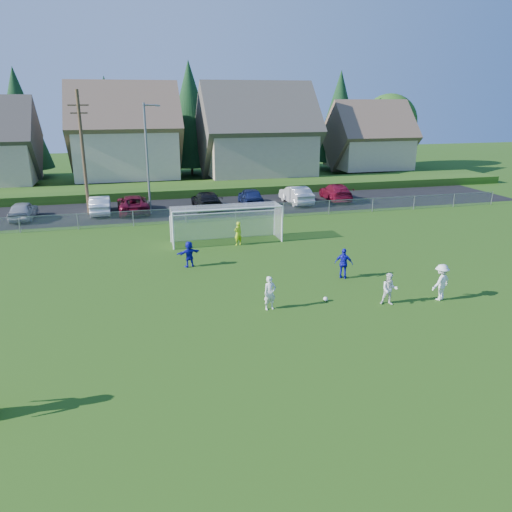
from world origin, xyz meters
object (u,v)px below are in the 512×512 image
object	(u,v)px
car_g	(336,192)
car_c	(133,204)
player_blue_b	(189,254)
player_blue_a	(344,264)
car_e	(251,196)
car_f	(296,195)
soccer_ball	(325,299)
soccer_goal	(226,218)
player_white_b	(389,289)
goalkeeper	(238,233)
car_d	(207,201)
car_a	(23,210)
car_b	(100,205)
player_white_a	(270,293)
player_white_c	(441,282)

from	to	relation	value
car_g	car_c	bearing A→B (deg)	9.41
player_blue_b	player_blue_a	bearing A→B (deg)	135.81
car_e	car_f	size ratio (longest dim) A/B	0.94
soccer_ball	player_blue_b	bearing A→B (deg)	129.57
car_e	soccer_goal	distance (m)	12.24
player_white_b	car_e	size ratio (longest dim) A/B	0.33
goalkeeper	car_d	world-z (taller)	goalkeeper
player_blue_a	goalkeeper	bearing A→B (deg)	-29.00
car_a	car_f	world-z (taller)	car_f
car_g	car_b	bearing A→B (deg)	8.53
car_b	soccer_goal	size ratio (longest dim) A/B	0.62
car_e	player_white_a	bearing A→B (deg)	82.06
player_white_a	car_d	xyz separation A→B (m)	(0.71, 22.32, -0.01)
player_blue_a	car_f	xyz separation A→B (m)	(4.13, 19.79, -0.02)
player_white_a	car_b	bearing A→B (deg)	101.69
goalkeeper	soccer_goal	distance (m)	1.50
player_blue_a	car_f	size ratio (longest dim) A/B	0.34
car_b	car_d	bearing A→B (deg)	175.59
player_blue_b	car_a	xyz separation A→B (m)	(-11.38, 15.18, -0.03)
player_white_c	soccer_goal	xyz separation A→B (m)	(-7.94, 12.78, 0.73)
player_blue_b	car_c	world-z (taller)	player_blue_b
car_b	car_e	bearing A→B (deg)	-179.69
player_white_c	player_blue_a	world-z (taller)	player_white_c
player_blue_a	car_b	size ratio (longest dim) A/B	0.36
car_c	car_d	size ratio (longest dim) A/B	1.00
car_b	soccer_goal	bearing A→B (deg)	126.92
player_white_c	goalkeeper	xyz separation A→B (m)	(-7.34, 11.68, -0.10)
goalkeeper	soccer_ball	bearing A→B (deg)	76.10
player_blue_b	car_c	size ratio (longest dim) A/B	0.28
soccer_ball	player_white_a	world-z (taller)	player_white_a
car_g	player_blue_b	bearing A→B (deg)	52.62
car_d	car_f	xyz separation A→B (m)	(8.43, 0.47, 0.03)
soccer_goal	player_white_c	bearing A→B (deg)	-58.15
player_white_c	player_blue_b	world-z (taller)	player_white_c
player_blue_a	car_c	distance (m)	22.31
player_blue_a	car_e	distance (m)	20.13
player_white_b	car_f	world-z (taller)	car_f
car_g	soccer_ball	bearing A→B (deg)	72.96
player_white_a	goalkeeper	distance (m)	10.75
player_white_b	car_d	distance (m)	23.72
player_white_a	goalkeeper	size ratio (longest dim) A/B	1.00
soccer_ball	goalkeeper	bearing A→B (deg)	100.46
car_e	car_b	bearing A→B (deg)	5.09
car_a	soccer_goal	xyz separation A→B (m)	(14.50, -10.44, 0.90)
goalkeeper	car_c	world-z (taller)	goalkeeper
car_a	car_d	world-z (taller)	car_d
player_white_a	car_f	world-z (taller)	car_f
car_c	car_e	xyz separation A→B (m)	(10.44, 0.49, 0.04)
car_d	soccer_goal	size ratio (longest dim) A/B	0.72
player_blue_a	car_d	world-z (taller)	player_blue_a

